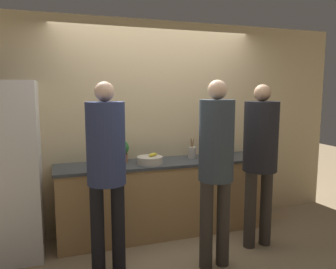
{
  "coord_description": "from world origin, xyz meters",
  "views": [
    {
      "loc": [
        -1.18,
        -3.37,
        1.75
      ],
      "look_at": [
        0.0,
        0.13,
        1.25
      ],
      "focal_mm": 35.0,
      "sensor_mm": 36.0,
      "label": 1
    }
  ],
  "objects_px": {
    "person_right": "(260,150)",
    "potted_plant": "(121,150)",
    "refrigerator": "(8,171)",
    "bottle_red": "(219,151)",
    "fruit_bowl": "(150,160)",
    "utensil_crock": "(192,152)",
    "person_left": "(106,160)",
    "person_center": "(216,159)",
    "cup_red": "(210,153)"
  },
  "relations": [
    {
      "from": "person_right",
      "to": "potted_plant",
      "type": "relative_size",
      "value": 6.8
    },
    {
      "from": "refrigerator",
      "to": "bottle_red",
      "type": "relative_size",
      "value": 10.26
    },
    {
      "from": "fruit_bowl",
      "to": "utensil_crock",
      "type": "distance_m",
      "value": 0.61
    },
    {
      "from": "person_left",
      "to": "utensil_crock",
      "type": "relative_size",
      "value": 7.3
    },
    {
      "from": "bottle_red",
      "to": "potted_plant",
      "type": "relative_size",
      "value": 0.68
    },
    {
      "from": "person_center",
      "to": "person_right",
      "type": "bearing_deg",
      "value": 20.22
    },
    {
      "from": "fruit_bowl",
      "to": "potted_plant",
      "type": "bearing_deg",
      "value": 144.98
    },
    {
      "from": "refrigerator",
      "to": "bottle_red",
      "type": "height_order",
      "value": "refrigerator"
    },
    {
      "from": "utensil_crock",
      "to": "cup_red",
      "type": "bearing_deg",
      "value": 0.21
    },
    {
      "from": "refrigerator",
      "to": "utensil_crock",
      "type": "height_order",
      "value": "refrigerator"
    },
    {
      "from": "bottle_red",
      "to": "person_left",
      "type": "bearing_deg",
      "value": -154.59
    },
    {
      "from": "person_center",
      "to": "potted_plant",
      "type": "xyz_separation_m",
      "value": [
        -0.73,
        1.02,
        -0.06
      ]
    },
    {
      "from": "refrigerator",
      "to": "cup_red",
      "type": "bearing_deg",
      "value": 2.26
    },
    {
      "from": "person_left",
      "to": "cup_red",
      "type": "relative_size",
      "value": 17.62
    },
    {
      "from": "fruit_bowl",
      "to": "potted_plant",
      "type": "height_order",
      "value": "potted_plant"
    },
    {
      "from": "person_center",
      "to": "utensil_crock",
      "type": "bearing_deg",
      "value": 80.74
    },
    {
      "from": "person_left",
      "to": "person_center",
      "type": "height_order",
      "value": "person_center"
    },
    {
      "from": "utensil_crock",
      "to": "bottle_red",
      "type": "bearing_deg",
      "value": 2.82
    },
    {
      "from": "person_left",
      "to": "person_right",
      "type": "xyz_separation_m",
      "value": [
        1.68,
        -0.0,
        -0.0
      ]
    },
    {
      "from": "fruit_bowl",
      "to": "cup_red",
      "type": "xyz_separation_m",
      "value": [
        0.84,
        0.15,
        0.01
      ]
    },
    {
      "from": "cup_red",
      "to": "potted_plant",
      "type": "height_order",
      "value": "potted_plant"
    },
    {
      "from": "person_left",
      "to": "bottle_red",
      "type": "height_order",
      "value": "person_left"
    },
    {
      "from": "cup_red",
      "to": "potted_plant",
      "type": "xyz_separation_m",
      "value": [
        -1.13,
        0.06,
        0.09
      ]
    },
    {
      "from": "person_right",
      "to": "bottle_red",
      "type": "distance_m",
      "value": 0.76
    },
    {
      "from": "person_left",
      "to": "potted_plant",
      "type": "relative_size",
      "value": 6.86
    },
    {
      "from": "utensil_crock",
      "to": "person_right",
      "type": "bearing_deg",
      "value": -55.05
    },
    {
      "from": "utensil_crock",
      "to": "fruit_bowl",
      "type": "bearing_deg",
      "value": -165.98
    },
    {
      "from": "utensil_crock",
      "to": "potted_plant",
      "type": "relative_size",
      "value": 0.94
    },
    {
      "from": "person_center",
      "to": "bottle_red",
      "type": "xyz_separation_m",
      "value": [
        0.54,
        0.98,
        -0.13
      ]
    },
    {
      "from": "bottle_red",
      "to": "potted_plant",
      "type": "bearing_deg",
      "value": 178.25
    },
    {
      "from": "refrigerator",
      "to": "potted_plant",
      "type": "relative_size",
      "value": 6.93
    },
    {
      "from": "fruit_bowl",
      "to": "bottle_red",
      "type": "xyz_separation_m",
      "value": [
        0.98,
        0.17,
        0.02
      ]
    },
    {
      "from": "person_left",
      "to": "person_center",
      "type": "relative_size",
      "value": 0.99
    },
    {
      "from": "cup_red",
      "to": "person_center",
      "type": "bearing_deg",
      "value": -112.65
    },
    {
      "from": "person_right",
      "to": "fruit_bowl",
      "type": "xyz_separation_m",
      "value": [
        -1.1,
        0.57,
        -0.15
      ]
    },
    {
      "from": "person_left",
      "to": "person_center",
      "type": "bearing_deg",
      "value": -13.51
    },
    {
      "from": "person_right",
      "to": "utensil_crock",
      "type": "relative_size",
      "value": 7.23
    },
    {
      "from": "bottle_red",
      "to": "potted_plant",
      "type": "xyz_separation_m",
      "value": [
        -1.27,
        0.04,
        0.07
      ]
    },
    {
      "from": "person_left",
      "to": "utensil_crock",
      "type": "height_order",
      "value": "person_left"
    },
    {
      "from": "person_right",
      "to": "cup_red",
      "type": "height_order",
      "value": "person_right"
    },
    {
      "from": "refrigerator",
      "to": "potted_plant",
      "type": "xyz_separation_m",
      "value": [
        1.21,
        0.15,
        0.12
      ]
    },
    {
      "from": "bottle_red",
      "to": "potted_plant",
      "type": "height_order",
      "value": "potted_plant"
    },
    {
      "from": "refrigerator",
      "to": "bottle_red",
      "type": "xyz_separation_m",
      "value": [
        2.48,
        0.11,
        0.05
      ]
    },
    {
      "from": "potted_plant",
      "to": "utensil_crock",
      "type": "bearing_deg",
      "value": -3.74
    },
    {
      "from": "refrigerator",
      "to": "person_right",
      "type": "relative_size",
      "value": 1.02
    },
    {
      "from": "fruit_bowl",
      "to": "person_right",
      "type": "bearing_deg",
      "value": -27.61
    },
    {
      "from": "person_center",
      "to": "potted_plant",
      "type": "relative_size",
      "value": 6.93
    },
    {
      "from": "utensil_crock",
      "to": "potted_plant",
      "type": "xyz_separation_m",
      "value": [
        -0.89,
        0.06,
        0.07
      ]
    },
    {
      "from": "refrigerator",
      "to": "fruit_bowl",
      "type": "distance_m",
      "value": 1.5
    },
    {
      "from": "fruit_bowl",
      "to": "potted_plant",
      "type": "relative_size",
      "value": 1.12
    }
  ]
}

